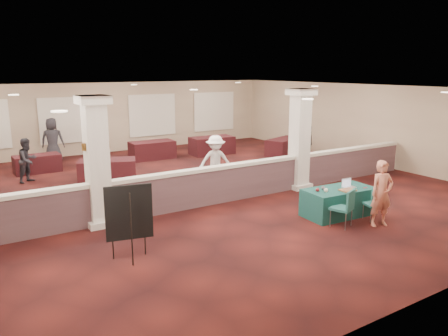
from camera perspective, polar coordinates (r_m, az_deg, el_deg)
ground at (r=14.01m, az=-3.77°, el=-2.95°), size 16.00×16.00×0.00m
wall_back at (r=20.99m, az=-14.43°, el=6.41°), size 16.00×0.04×3.20m
wall_front at (r=7.81m, az=25.57°, el=-4.88°), size 16.00×0.04×3.20m
wall_right at (r=18.80m, az=18.19°, el=5.47°), size 0.04×16.00×3.20m
ceiling at (r=13.50m, az=-3.97°, el=10.24°), size 16.00×16.00×0.02m
partition_wall at (r=12.61m, az=-0.53°, el=-2.04°), size 15.60×0.28×1.10m
column_left at (r=10.98m, az=-16.27°, el=0.92°), size 0.72×0.72×3.20m
column_right at (r=14.17m, az=9.85°, el=3.85°), size 0.72×0.72×3.20m
sconce_left at (r=10.84m, az=-17.80°, el=2.63°), size 0.12×0.12×0.18m
sconce_right at (r=10.99m, az=-14.98°, el=2.94°), size 0.12×0.12×0.18m
near_table at (r=11.97m, az=14.73°, el=-4.30°), size 1.96×1.07×0.73m
conf_chair_main at (r=11.77m, az=19.19°, el=-4.22°), size 0.53×0.53×0.84m
conf_chair_side at (r=11.07m, az=15.56°, el=-4.71°), size 0.61×0.61×0.95m
easel_board at (r=8.89m, az=-12.31°, el=-5.80°), size 0.92×0.53×1.59m
woman at (r=11.38m, az=19.89°, el=-3.15°), size 0.68×0.54×1.64m
far_table_front_center at (r=15.52m, az=-14.97°, el=-0.33°), size 2.12×1.56×0.77m
far_table_front_right at (r=19.79m, az=7.90°, el=2.75°), size 2.07×1.49×0.76m
far_table_back_left at (r=17.80m, az=-23.20°, el=0.53°), size 1.66×0.87×0.66m
far_table_back_center at (r=19.07m, az=-9.35°, el=2.33°), size 1.90×0.99×0.76m
far_table_back_right at (r=19.89m, az=-1.58°, el=2.97°), size 2.00×1.07×0.79m
attendee_a at (r=16.29m, az=-24.25°, el=0.93°), size 0.83×0.77×1.52m
attendee_b at (r=14.24m, az=-1.11°, el=0.87°), size 1.20×0.92×1.71m
attendee_c at (r=18.64m, az=10.94°, el=3.23°), size 0.92×0.96×1.54m
attendee_d at (r=19.41m, az=-21.48°, el=3.41°), size 1.02×0.77×1.85m
laptop_base at (r=12.04m, az=16.04°, el=-2.43°), size 0.34×0.25×0.02m
laptop_screen at (r=12.09m, az=15.69°, el=-1.77°), size 0.33×0.03×0.22m
screen_glow at (r=12.09m, az=15.71°, el=-1.84°), size 0.30×0.02×0.19m
knitting at (r=11.73m, az=15.84°, el=-2.79°), size 0.42×0.33×0.03m
yarn_cream at (r=11.43m, az=13.17°, el=-2.84°), size 0.11×0.11×0.11m
yarn_red at (r=11.44m, az=12.11°, el=-2.80°), size 0.10×0.10×0.10m
yarn_grey at (r=11.65m, az=12.83°, el=-2.54°), size 0.10×0.10×0.10m
scissors at (r=12.13m, az=17.97°, el=-2.47°), size 0.12×0.04×0.01m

